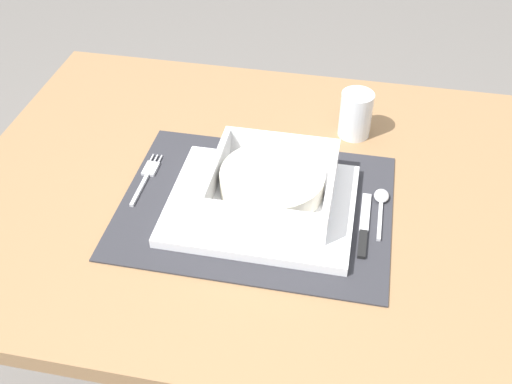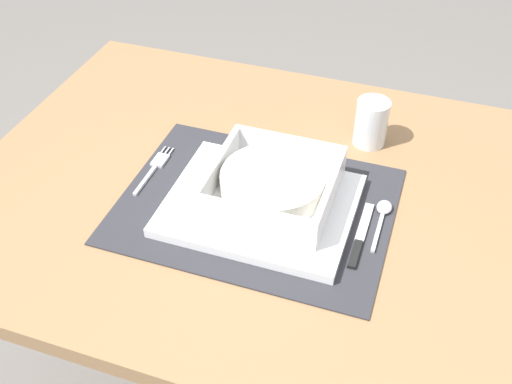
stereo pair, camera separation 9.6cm
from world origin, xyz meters
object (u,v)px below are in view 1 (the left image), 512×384
at_px(dining_table, 253,229).
at_px(butter_knife, 364,228).
at_px(porridge_bowl, 272,183).
at_px(drinking_glass, 355,117).
at_px(spoon, 381,201).
at_px(fork, 147,175).

relative_size(dining_table, butter_knife, 6.85).
distance_m(porridge_bowl, drinking_glass, 0.25).
xyz_separation_m(butter_knife, drinking_glass, (-0.04, 0.25, 0.03)).
distance_m(porridge_bowl, spoon, 0.18).
height_order(butter_knife, drinking_glass, drinking_glass).
height_order(dining_table, spoon, spoon).
distance_m(butter_knife, drinking_glass, 0.26).
bearing_deg(spoon, drinking_glass, 106.51).
relative_size(porridge_bowl, butter_knife, 1.35).
height_order(porridge_bowl, spoon, porridge_bowl).
height_order(porridge_bowl, butter_knife, porridge_bowl).
relative_size(dining_table, porridge_bowl, 5.05).
bearing_deg(porridge_bowl, fork, 174.07).
relative_size(butter_knife, drinking_glass, 1.65).
xyz_separation_m(porridge_bowl, fork, (-0.22, 0.02, -0.04)).
distance_m(fork, drinking_glass, 0.39).
bearing_deg(porridge_bowl, butter_knife, -13.34).
xyz_separation_m(dining_table, butter_knife, (0.19, -0.07, 0.11)).
bearing_deg(fork, porridge_bowl, -5.86).
xyz_separation_m(spoon, drinking_glass, (-0.06, 0.19, 0.03)).
distance_m(fork, butter_knife, 0.37).
height_order(porridge_bowl, drinking_glass, drinking_glass).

